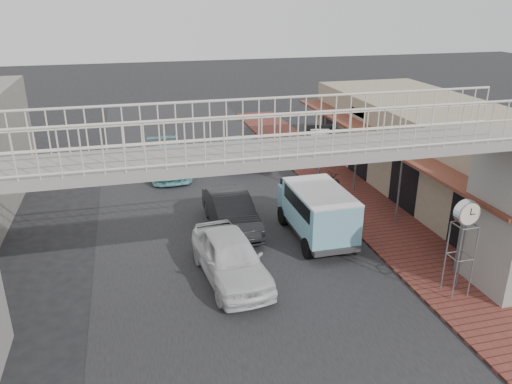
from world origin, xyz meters
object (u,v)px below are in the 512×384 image
angkot_far (167,160)px  angkot_van (317,207)px  white_hatchback (230,257)px  angkot_curb (237,148)px  dark_sedan (231,212)px  motorcycle_near (325,185)px  street_clock (466,217)px  arrow_sign (338,136)px  motorcycle_far (287,150)px

angkot_far → angkot_van: size_ratio=1.18×
white_hatchback → angkot_curb: white_hatchback is taller
angkot_van → dark_sedan: bearing=150.7°
motorcycle_near → street_clock: bearing=161.0°
street_clock → arrow_sign: bearing=89.9°
white_hatchback → angkot_curb: 13.05m
white_hatchback → motorcycle_near: size_ratio=2.45×
dark_sedan → angkot_van: size_ratio=1.04×
motorcycle_near → motorcycle_far: (0.00, 5.95, -0.04)m
motorcycle_near → angkot_far: bearing=28.0°
angkot_far → angkot_van: 10.52m
dark_sedan → arrow_sign: arrow_sign is taller
angkot_curb → arrow_sign: 7.45m
angkot_van → street_clock: street_clock is taller
white_hatchback → arrow_sign: (6.49, 6.46, 2.01)m
angkot_curb → motorcycle_near: 7.22m
motorcycle_far → arrow_sign: size_ratio=0.46×
angkot_van → street_clock: 5.78m
dark_sedan → angkot_van: (3.03, -1.68, 0.59)m
white_hatchback → motorcycle_near: 8.38m
angkot_curb → street_clock: street_clock is taller
motorcycle_far → dark_sedan: bearing=152.6°
motorcycle_near → dark_sedan: bearing=90.5°
angkot_far → arrow_sign: arrow_sign is taller
motorcycle_near → street_clock: street_clock is taller
white_hatchback → dark_sedan: 3.84m
dark_sedan → motorcycle_far: 9.63m
angkot_far → angkot_van: bearing=-63.3°
angkot_curb → motorcycle_near: angkot_curb is taller
angkot_van → motorcycle_near: angkot_van is taller
street_clock → white_hatchback: bearing=156.1°
motorcycle_near → white_hatchback: bearing=112.0°
angkot_far → motorcycle_far: angkot_far is taller
angkot_van → motorcycle_near: (1.97, 3.97, -0.73)m
white_hatchback → angkot_van: 4.39m
dark_sedan → angkot_far: 7.84m
motorcycle_near → arrow_sign: size_ratio=0.56×
dark_sedan → angkot_curb: size_ratio=0.87×
white_hatchback → angkot_far: bearing=89.6°
motorcycle_near → arrow_sign: (0.69, 0.41, 2.21)m
white_hatchback → motorcycle_near: white_hatchback is taller
dark_sedan → motorcycle_near: bearing=22.2°
angkot_van → angkot_far: bearing=117.5°
street_clock → arrow_sign: size_ratio=0.94×
dark_sedan → white_hatchback: bearing=-104.6°
angkot_curb → motorcycle_far: (2.80, -0.71, -0.16)m
angkot_van → arrow_sign: arrow_sign is taller
motorcycle_far → white_hatchback: bearing=158.0°
angkot_far → street_clock: size_ratio=1.59×
motorcycle_far → motorcycle_near: bearing=-176.2°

